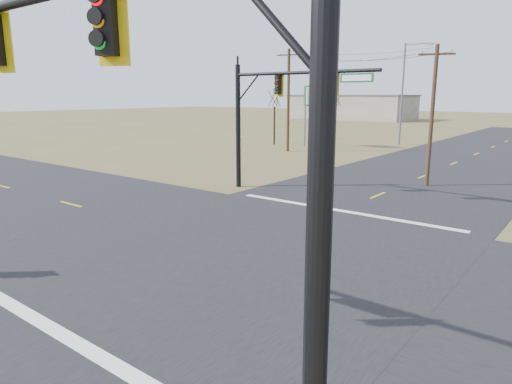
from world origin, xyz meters
TOP-DOWN VIEW (x-y plane):
  - ground at (0.00, 0.00)m, footprint 320.00×320.00m
  - road_ew at (0.00, 0.00)m, footprint 160.00×14.00m
  - road_ns at (0.00, 0.00)m, footprint 14.00×160.00m
  - stop_bar_near at (0.00, -7.50)m, footprint 12.00×0.40m
  - stop_bar_far at (0.00, 7.50)m, footprint 12.00×0.40m
  - mast_arm_near at (4.00, -7.94)m, footprint 11.66×0.60m
  - mast_arm_far at (-5.22, 9.21)m, footprint 9.24×0.40m
  - utility_pole_near at (1.25, 16.79)m, footprint 2.04×0.84m
  - utility_pole_far at (-16.06, 26.65)m, footprint 2.44×0.77m
  - highway_sign at (-15.84, 31.80)m, footprint 3.53×0.81m
  - streetlight_c at (-9.02, 39.96)m, footprint 3.20×0.39m
  - bare_tree_a at (-21.06, 31.28)m, footprint 3.07×3.07m
  - bare_tree_b at (-19.92, 44.18)m, footprint 3.34×3.34m
  - warehouse_left at (-40.00, 90.00)m, footprint 28.00×14.00m

SIDE VIEW (x-z plane):
  - ground at x=0.00m, z-range 0.00..0.00m
  - road_ew at x=0.00m, z-range 0.00..0.02m
  - road_ns at x=0.00m, z-range 0.00..0.02m
  - stop_bar_near at x=0.00m, z-range 0.03..0.03m
  - stop_bar_far at x=0.00m, z-range 0.03..0.03m
  - warehouse_left at x=-40.00m, z-range 0.00..5.50m
  - utility_pole_near at x=1.25m, z-range 0.20..8.91m
  - highway_sign at x=-15.84m, z-range 1.34..8.08m
  - bare_tree_b at x=-19.92m, z-range 1.96..8.51m
  - utility_pole_far at x=-16.06m, z-range 0.18..10.37m
  - mast_arm_far at x=-5.22m, z-range 1.64..9.12m
  - bare_tree_a at x=-21.06m, z-range 2.01..8.91m
  - mast_arm_near at x=4.00m, z-range 1.79..9.84m
  - streetlight_c at x=-9.02m, z-range 0.71..12.15m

